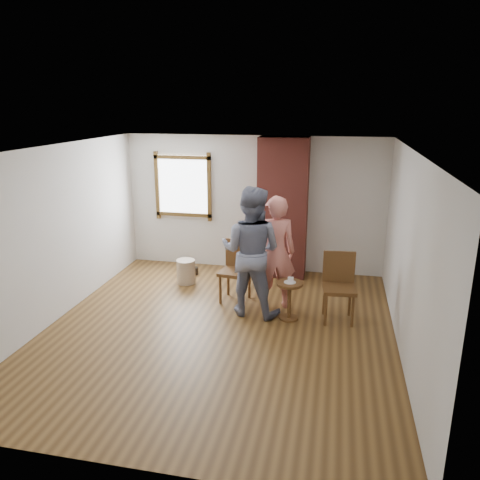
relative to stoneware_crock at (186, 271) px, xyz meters
name	(u,v)px	position (x,y,z in m)	size (l,w,h in m)	color
ground	(219,330)	(1.05, -1.69, -0.22)	(5.50, 5.50, 0.00)	brown
room_shell	(224,200)	(0.99, -1.08, 1.59)	(5.04, 5.52, 2.62)	silver
brick_chimney	(283,208)	(1.65, 0.81, 1.08)	(0.90, 0.50, 2.60)	brown
stoneware_crock	(186,271)	(0.00, 0.00, 0.00)	(0.34, 0.34, 0.44)	tan
dark_pot	(195,271)	(0.02, 0.45, -0.15)	(0.14, 0.14, 0.14)	black
dining_chair_left	(237,267)	(1.06, -0.51, 0.34)	(0.52, 0.52, 1.01)	brown
dining_chair_right	(339,283)	(2.72, -0.91, 0.36)	(0.52, 0.52, 1.03)	brown
side_table	(289,295)	(2.00, -1.10, 0.18)	(0.40, 0.40, 0.60)	brown
cake_plate	(290,282)	(2.00, -1.10, 0.38)	(0.18, 0.18, 0.01)	white
cake_slice	(291,280)	(2.01, -1.10, 0.42)	(0.08, 0.07, 0.06)	white
man	(251,252)	(1.38, -0.98, 0.78)	(0.98, 0.76, 2.01)	#121832
person_pink	(275,253)	(1.71, -0.69, 0.70)	(0.67, 0.44, 1.83)	#DB7A6D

